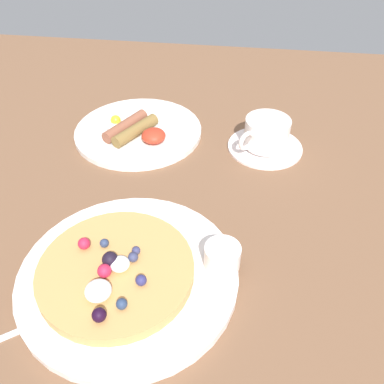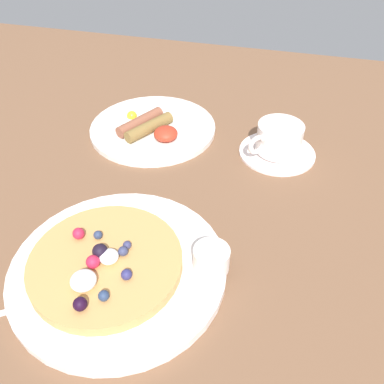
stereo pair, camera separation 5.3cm
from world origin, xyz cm
name	(u,v)px [view 1 (the left image)]	position (x,y,z in cm)	size (l,w,h in cm)	color
ground_plane	(197,224)	(0.00, 0.00, -1.50)	(169.96, 135.50, 3.00)	brown
pancake_plate	(129,275)	(-7.13, -12.37, 0.70)	(27.94, 27.94, 1.39)	white
pancake_with_berries	(115,271)	(-8.47, -13.16, 2.30)	(19.53, 19.53, 3.51)	tan
syrup_ramekin	(222,256)	(4.51, -9.68, 3.06)	(4.62, 4.62, 3.24)	white
breakfast_plate	(139,131)	(-14.05, 21.23, 0.52)	(24.15, 24.15, 1.04)	white
fried_breakfast	(134,129)	(-14.34, 19.40, 2.08)	(13.90, 11.38, 2.62)	brown
coffee_saucer	(265,146)	(10.07, 19.61, 0.44)	(13.57, 13.57, 0.88)	white
coffee_cup	(266,132)	(9.97, 19.50, 3.50)	(9.01, 9.17, 5.05)	white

